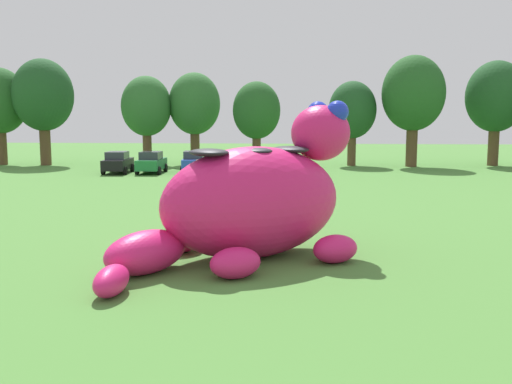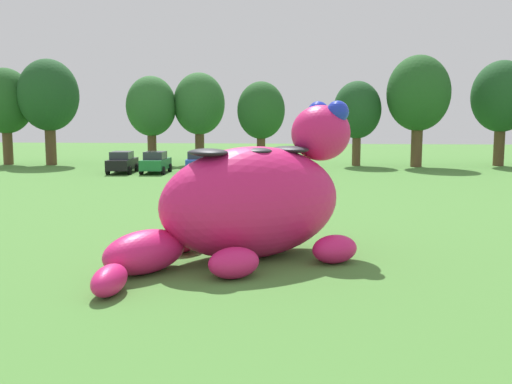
{
  "view_description": "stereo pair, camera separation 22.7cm",
  "coord_description": "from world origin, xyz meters",
  "px_view_note": "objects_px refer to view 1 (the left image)",
  "views": [
    {
      "loc": [
        2.55,
        -17.86,
        4.36
      ],
      "look_at": [
        1.07,
        0.76,
        1.94
      ],
      "focal_mm": 40.25,
      "sensor_mm": 36.0,
      "label": 1
    },
    {
      "loc": [
        2.78,
        -17.84,
        4.36
      ],
      "look_at": [
        1.07,
        0.76,
        1.94
      ],
      "focal_mm": 40.25,
      "sensor_mm": 36.0,
      "label": 2
    }
  ],
  "objects_px": {
    "car_black": "(118,162)",
    "spectator_wandering": "(201,182)",
    "spectator_by_cars": "(198,173)",
    "spectator_mid_field": "(197,186)",
    "car_green": "(151,162)",
    "car_blue": "(194,162)",
    "giant_inflatable_creature": "(253,201)",
    "spectator_near_inflatable": "(234,182)",
    "spectator_far_side": "(253,168)"
  },
  "relations": [
    {
      "from": "car_black",
      "to": "car_blue",
      "type": "xyz_separation_m",
      "value": [
        5.88,
        1.1,
        0.0
      ]
    },
    {
      "from": "giant_inflatable_creature",
      "to": "spectator_wandering",
      "type": "distance_m",
      "value": 14.11
    },
    {
      "from": "car_green",
      "to": "car_blue",
      "type": "distance_m",
      "value": 3.35
    },
    {
      "from": "car_black",
      "to": "spectator_near_inflatable",
      "type": "distance_m",
      "value": 17.13
    },
    {
      "from": "car_green",
      "to": "giant_inflatable_creature",
      "type": "bearing_deg",
      "value": -68.91
    },
    {
      "from": "car_blue",
      "to": "spectator_near_inflatable",
      "type": "relative_size",
      "value": 2.5
    },
    {
      "from": "car_blue",
      "to": "spectator_wandering",
      "type": "height_order",
      "value": "car_blue"
    },
    {
      "from": "spectator_mid_field",
      "to": "spectator_far_side",
      "type": "xyz_separation_m",
      "value": [
        2.01,
        11.18,
        0.0
      ]
    },
    {
      "from": "giant_inflatable_creature",
      "to": "spectator_mid_field",
      "type": "relative_size",
      "value": 4.96
    },
    {
      "from": "spectator_by_cars",
      "to": "spectator_wandering",
      "type": "relative_size",
      "value": 1.0
    },
    {
      "from": "giant_inflatable_creature",
      "to": "spectator_wandering",
      "type": "bearing_deg",
      "value": 106.59
    },
    {
      "from": "spectator_near_inflatable",
      "to": "spectator_wandering",
      "type": "xyz_separation_m",
      "value": [
        -1.83,
        0.12,
        0.0
      ]
    },
    {
      "from": "car_blue",
      "to": "spectator_near_inflatable",
      "type": "height_order",
      "value": "car_blue"
    },
    {
      "from": "car_blue",
      "to": "car_black",
      "type": "bearing_deg",
      "value": -169.41
    },
    {
      "from": "spectator_mid_field",
      "to": "spectator_wandering",
      "type": "relative_size",
      "value": 1.0
    },
    {
      "from": "spectator_by_cars",
      "to": "spectator_far_side",
      "type": "xyz_separation_m",
      "value": [
        3.25,
        4.05,
        0.0
      ]
    },
    {
      "from": "spectator_mid_field",
      "to": "spectator_wandering",
      "type": "distance_m",
      "value": 1.93
    },
    {
      "from": "spectator_mid_field",
      "to": "spectator_by_cars",
      "type": "relative_size",
      "value": 1.0
    },
    {
      "from": "spectator_wandering",
      "to": "spectator_far_side",
      "type": "height_order",
      "value": "same"
    },
    {
      "from": "giant_inflatable_creature",
      "to": "spectator_near_inflatable",
      "type": "relative_size",
      "value": 4.96
    },
    {
      "from": "car_black",
      "to": "spectator_by_cars",
      "type": "distance_m",
      "value": 11.17
    },
    {
      "from": "spectator_far_side",
      "to": "spectator_by_cars",
      "type": "bearing_deg",
      "value": -128.74
    },
    {
      "from": "car_black",
      "to": "spectator_mid_field",
      "type": "relative_size",
      "value": 2.47
    },
    {
      "from": "spectator_near_inflatable",
      "to": "giant_inflatable_creature",
      "type": "bearing_deg",
      "value": -80.72
    },
    {
      "from": "spectator_wandering",
      "to": "spectator_far_side",
      "type": "bearing_deg",
      "value": 77.18
    },
    {
      "from": "spectator_far_side",
      "to": "car_green",
      "type": "bearing_deg",
      "value": 154.15
    },
    {
      "from": "spectator_near_inflatable",
      "to": "spectator_by_cars",
      "type": "distance_m",
      "value": 6.1
    },
    {
      "from": "car_blue",
      "to": "spectator_by_cars",
      "type": "relative_size",
      "value": 2.5
    },
    {
      "from": "spectator_wandering",
      "to": "car_blue",
      "type": "bearing_deg",
      "value": 102.29
    },
    {
      "from": "spectator_near_inflatable",
      "to": "spectator_by_cars",
      "type": "bearing_deg",
      "value": 119.2
    },
    {
      "from": "car_black",
      "to": "spectator_mid_field",
      "type": "distance_m",
      "value": 17.6
    },
    {
      "from": "car_black",
      "to": "car_blue",
      "type": "height_order",
      "value": "same"
    },
    {
      "from": "giant_inflatable_creature",
      "to": "car_black",
      "type": "relative_size",
      "value": 2.01
    },
    {
      "from": "car_black",
      "to": "spectator_mid_field",
      "type": "bearing_deg",
      "value": -58.94
    },
    {
      "from": "spectator_far_side",
      "to": "spectator_wandering",
      "type": "bearing_deg",
      "value": -102.82
    },
    {
      "from": "spectator_near_inflatable",
      "to": "spectator_mid_field",
      "type": "distance_m",
      "value": 2.51
    },
    {
      "from": "car_black",
      "to": "car_green",
      "type": "relative_size",
      "value": 1.02
    },
    {
      "from": "spectator_far_side",
      "to": "giant_inflatable_creature",
      "type": "bearing_deg",
      "value": -85.19
    },
    {
      "from": "spectator_by_cars",
      "to": "spectator_near_inflatable",
      "type": "bearing_deg",
      "value": -60.8
    },
    {
      "from": "car_black",
      "to": "spectator_wandering",
      "type": "bearing_deg",
      "value": -55.65
    },
    {
      "from": "car_green",
      "to": "car_blue",
      "type": "xyz_separation_m",
      "value": [
        3.22,
        0.91,
        0.0
      ]
    },
    {
      "from": "car_green",
      "to": "spectator_far_side",
      "type": "distance_m",
      "value": 9.37
    },
    {
      "from": "car_green",
      "to": "spectator_by_cars",
      "type": "relative_size",
      "value": 2.43
    },
    {
      "from": "car_green",
      "to": "spectator_mid_field",
      "type": "relative_size",
      "value": 2.43
    },
    {
      "from": "giant_inflatable_creature",
      "to": "spectator_near_inflatable",
      "type": "bearing_deg",
      "value": 99.28
    },
    {
      "from": "car_black",
      "to": "car_green",
      "type": "xyz_separation_m",
      "value": [
        2.66,
        0.19,
        0.0
      ]
    },
    {
      "from": "spectator_by_cars",
      "to": "spectator_wandering",
      "type": "xyz_separation_m",
      "value": [
        1.14,
        -5.21,
        0.0
      ]
    },
    {
      "from": "car_black",
      "to": "spectator_far_side",
      "type": "bearing_deg",
      "value": -19.36
    },
    {
      "from": "car_black",
      "to": "car_green",
      "type": "height_order",
      "value": "same"
    },
    {
      "from": "spectator_wandering",
      "to": "giant_inflatable_creature",
      "type": "bearing_deg",
      "value": -73.41
    }
  ]
}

